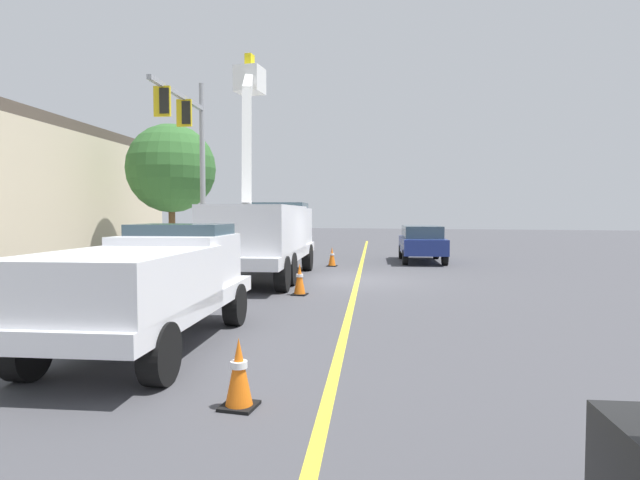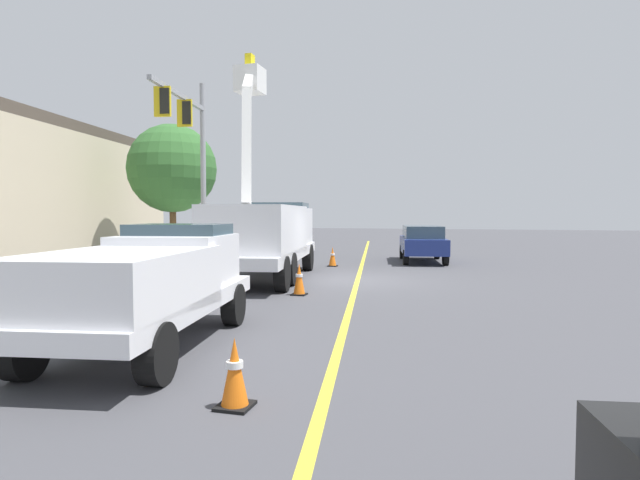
{
  "view_description": "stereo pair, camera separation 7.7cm",
  "coord_description": "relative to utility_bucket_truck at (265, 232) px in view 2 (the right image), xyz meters",
  "views": [
    {
      "loc": [
        -17.13,
        -3.3,
        2.27
      ],
      "look_at": [
        -0.86,
        1.08,
        1.4
      ],
      "focal_mm": 29.03,
      "sensor_mm": 36.0,
      "label": 1
    },
    {
      "loc": [
        -17.11,
        -3.38,
        2.27
      ],
      "look_at": [
        -0.86,
        1.08,
        1.4
      ],
      "focal_mm": 29.03,
      "sensor_mm": 36.0,
      "label": 2
    }
  ],
  "objects": [
    {
      "name": "ground",
      "position": [
        0.35,
        -3.19,
        -1.63
      ],
      "size": [
        120.0,
        120.0,
        0.0
      ],
      "primitive_type": "plane",
      "color": "#47474C"
    },
    {
      "name": "sidewalk_far_side",
      "position": [
        -0.84,
        4.2,
        -1.57
      ],
      "size": [
        59.81,
        13.07,
        0.12
      ],
      "primitive_type": "cube",
      "rotation": [
        0.0,
        0.0,
        0.16
      ],
      "color": "#B2ADA3",
      "rests_on": "ground"
    },
    {
      "name": "lane_centre_stripe",
      "position": [
        0.35,
        -3.19,
        -1.63
      ],
      "size": [
        49.39,
        8.09,
        0.01
      ],
      "primitive_type": "cube",
      "rotation": [
        0.0,
        0.0,
        0.16
      ],
      "color": "yellow",
      "rests_on": "ground"
    },
    {
      "name": "utility_bucket_truck",
      "position": [
        0.0,
        0.0,
        0.0
      ],
      "size": [
        8.49,
        3.77,
        7.86
      ],
      "color": "white",
      "rests_on": "ground"
    },
    {
      "name": "service_pickup_truck",
      "position": [
        -9.21,
        -1.49,
        -0.51
      ],
      "size": [
        5.86,
        2.96,
        2.06
      ],
      "color": "white",
      "rests_on": "ground"
    },
    {
      "name": "passing_minivan",
      "position": [
        7.85,
        -4.81,
        -0.66
      ],
      "size": [
        5.04,
        2.64,
        1.69
      ],
      "color": "navy",
      "rests_on": "ground"
    },
    {
      "name": "traffic_cone_leading",
      "position": [
        -11.31,
        -4.04,
        -1.23
      ],
      "size": [
        0.4,
        0.4,
        0.83
      ],
      "color": "black",
      "rests_on": "ground"
    },
    {
      "name": "traffic_cone_mid_front",
      "position": [
        -3.16,
        -2.24,
        -1.2
      ],
      "size": [
        0.4,
        0.4,
        0.88
      ],
      "color": "black",
      "rests_on": "ground"
    },
    {
      "name": "traffic_cone_mid_rear",
      "position": [
        4.65,
        -1.25,
        -1.22
      ],
      "size": [
        0.4,
        0.4,
        0.84
      ],
      "color": "black",
      "rests_on": "ground"
    },
    {
      "name": "traffic_signal_mast",
      "position": [
        1.22,
        3.51,
        3.36
      ],
      "size": [
        5.08,
        1.03,
        7.58
      ],
      "color": "gray",
      "rests_on": "ground"
    },
    {
      "name": "street_tree_right",
      "position": [
        5.96,
        7.2,
        2.83
      ],
      "size": [
        4.33,
        4.33,
        6.64
      ],
      "color": "brown",
      "rests_on": "ground"
    }
  ]
}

